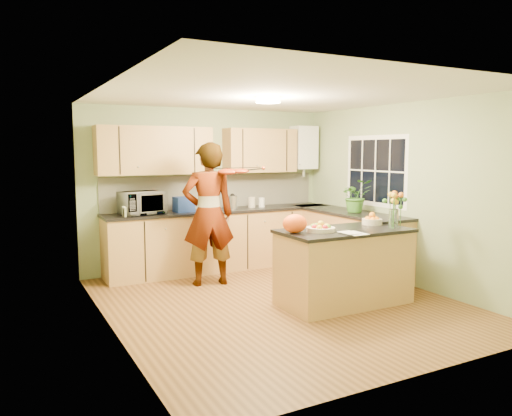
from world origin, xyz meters
name	(u,v)px	position (x,y,z in m)	size (l,w,h in m)	color
floor	(279,303)	(0.00, 0.00, 0.00)	(4.50, 4.50, 0.00)	brown
ceiling	(281,94)	(0.00, 0.00, 2.50)	(4.00, 4.50, 0.02)	silver
wall_back	(208,188)	(0.00, 2.25, 1.25)	(4.00, 0.02, 2.50)	#8EA576
wall_front	(423,226)	(0.00, -2.25, 1.25)	(4.00, 0.02, 2.50)	#8EA576
wall_left	(109,210)	(-2.00, 0.00, 1.25)	(0.02, 4.50, 2.50)	#8EA576
wall_right	(405,194)	(2.00, 0.00, 1.25)	(0.02, 4.50, 2.50)	#8EA576
back_counter	(222,239)	(0.10, 1.95, 0.47)	(3.64, 0.62, 0.94)	#AE7945
right_counter	(348,242)	(1.70, 0.85, 0.47)	(0.62, 2.24, 0.94)	#AE7945
splashback	(214,191)	(0.10, 2.23, 1.20)	(3.60, 0.02, 0.52)	beige
upper_cabinets	(201,151)	(-0.18, 2.08, 1.85)	(3.20, 0.34, 0.70)	#AE7945
boiler	(304,148)	(1.70, 2.09, 1.90)	(0.40, 0.30, 0.86)	white
window_right	(376,171)	(1.99, 0.60, 1.55)	(0.01, 1.30, 1.05)	white
light_switch	(124,212)	(-1.99, -0.60, 1.30)	(0.02, 0.09, 0.09)	white
ceiling_lamp	(268,100)	(0.00, 0.30, 2.46)	(0.30, 0.30, 0.07)	#FFEABF
peninsula_island	(344,266)	(0.68, -0.38, 0.46)	(1.59, 0.81, 0.91)	#AE7945
fruit_dish	(321,227)	(0.33, -0.38, 0.96)	(0.33, 0.33, 0.12)	beige
orange_bowl	(372,220)	(1.23, -0.23, 0.97)	(0.25, 0.25, 0.15)	beige
flower_vase	(394,201)	(1.28, -0.56, 1.24)	(0.27, 0.27, 0.50)	silver
orange_bag	(295,224)	(0.00, -0.33, 1.02)	(0.29, 0.24, 0.22)	#FF5415
papers	(354,233)	(0.58, -0.68, 0.92)	(0.22, 0.29, 0.01)	silver
violinist	(208,214)	(-0.43, 1.19, 0.98)	(0.72, 0.47, 1.96)	#E9A58E
violin	(228,172)	(-0.23, 0.97, 1.57)	(0.65, 0.26, 0.13)	#4D0C04
microwave	(142,203)	(-1.16, 1.92, 1.10)	(0.59, 0.40, 0.33)	white
blue_box	(184,204)	(-0.52, 1.93, 1.05)	(0.28, 0.21, 0.22)	#213D98
kettle	(232,202)	(0.27, 1.91, 1.06)	(0.15, 0.15, 0.28)	silver
jar_cream	(252,202)	(0.63, 1.95, 1.03)	(0.11, 0.11, 0.17)	beige
jar_white	(262,202)	(0.81, 1.95, 1.02)	(0.10, 0.10, 0.15)	white
potted_plant	(356,196)	(1.70, 0.68, 1.19)	(0.44, 0.38, 0.49)	#3B7627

